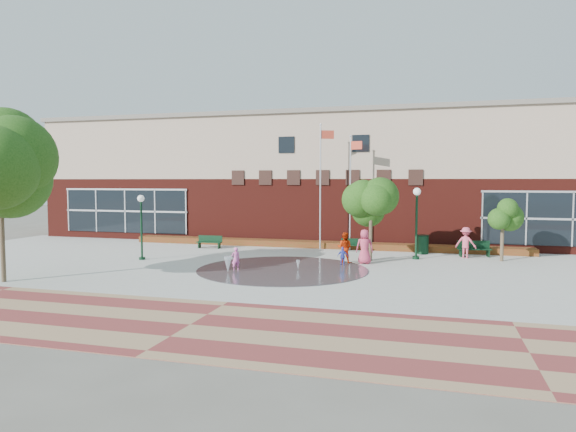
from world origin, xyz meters
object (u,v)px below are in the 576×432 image
(flagpole_left, at_px, (321,180))
(bench_left, at_px, (209,244))
(flagpole_right, at_px, (351,186))
(trash_can, at_px, (423,244))
(child_splash, at_px, (236,259))

(flagpole_left, xyz_separation_m, bench_left, (-7.09, -1.31, -4.17))
(bench_left, bearing_deg, flagpole_right, 7.51)
(flagpole_right, relative_size, bench_left, 4.37)
(bench_left, distance_m, trash_can, 13.42)
(flagpole_left, distance_m, bench_left, 8.33)
(flagpole_left, bearing_deg, flagpole_right, -16.02)
(trash_can, relative_size, child_splash, 1.00)
(flagpole_left, bearing_deg, bench_left, 166.33)
(child_splash, bearing_deg, trash_can, -175.41)
(flagpole_left, distance_m, child_splash, 9.67)
(flagpole_left, bearing_deg, child_splash, -129.91)
(flagpole_left, height_order, child_splash, flagpole_left)
(bench_left, bearing_deg, flagpole_left, 7.99)
(flagpole_left, height_order, bench_left, flagpole_left)
(child_splash, bearing_deg, flagpole_right, -154.92)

